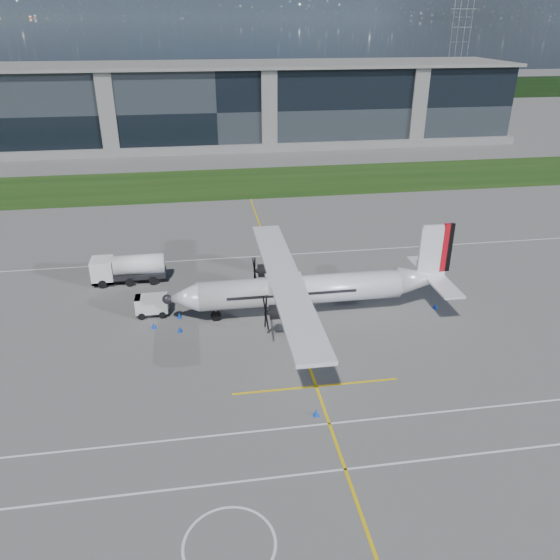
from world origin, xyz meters
name	(u,v)px	position (x,y,z in m)	size (l,w,h in m)	color
ground	(229,198)	(0.00, 40.00, 0.00)	(400.00, 400.00, 0.00)	#595654
grass_strip	(226,183)	(0.00, 48.00, 0.02)	(400.00, 18.00, 0.04)	#19370F
terminal_building	(214,105)	(0.00, 80.00, 7.50)	(120.00, 20.00, 15.00)	black
tree_line	(207,93)	(0.00, 140.00, 3.00)	(400.00, 6.00, 6.00)	black
pylon_east	(459,47)	(85.00, 150.00, 15.00)	(9.00, 4.60, 30.00)	gray
yellow_taxiway_centerline	(282,287)	(3.00, 10.00, 0.01)	(0.20, 70.00, 0.01)	yellow
white_lane_line	(294,475)	(0.00, -14.00, 0.01)	(90.00, 0.15, 0.01)	white
turboprop_aircraft	(311,274)	(4.74, 4.51, 3.89)	(24.98, 25.91, 7.77)	white
fuel_tanker_truck	(123,269)	(-12.20, 13.58, 1.39)	(7.41, 2.41, 2.78)	silver
baggage_tug	(152,305)	(-9.07, 6.46, 0.89)	(2.96, 1.78, 1.78)	silver
ground_crew_person	(159,302)	(-8.47, 7.00, 0.91)	(0.74, 0.53, 1.82)	#F25907
safety_cone_nose_port	(180,329)	(-6.65, 3.09, 0.25)	(0.36, 0.36, 0.50)	blue
safety_cone_nose_stbd	(179,315)	(-6.74, 5.47, 0.25)	(0.36, 0.36, 0.50)	blue
safety_cone_portwing	(316,413)	(2.33, -9.09, 0.25)	(0.36, 0.36, 0.50)	blue
safety_cone_fwd	(154,325)	(-8.85, 4.03, 0.25)	(0.36, 0.36, 0.50)	blue
safety_cone_tail	(436,306)	(16.09, 3.72, 0.25)	(0.36, 0.36, 0.50)	blue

